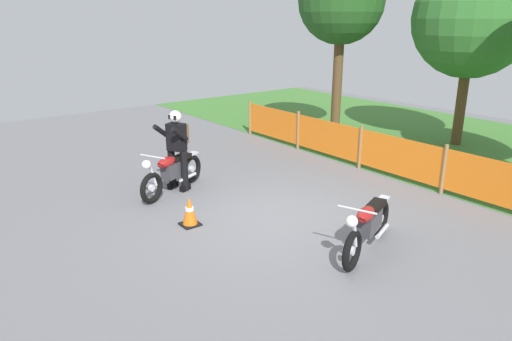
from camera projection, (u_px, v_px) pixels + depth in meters
name	position (u px, v px, depth m)	size (l,w,h in m)	color
ground	(281.00, 218.00, 8.57)	(24.00, 24.00, 0.02)	slate
grass_verge	(485.00, 151.00, 12.82)	(24.00, 7.82, 0.01)	#427A33
barrier_fence	(399.00, 157.00, 10.38)	(11.00, 0.08, 1.05)	olive
tree_leftmost	(341.00, 2.00, 13.04)	(2.41, 2.41, 5.12)	brown
tree_near_left	(473.00, 19.00, 12.41)	(3.13, 3.13, 5.00)	brown
motorcycle_lead	(368.00, 225.00, 7.20)	(0.87, 1.86, 0.92)	black
motorcycle_trailing	(172.00, 171.00, 9.67)	(0.98, 1.84, 0.94)	black
rider_trailing	(177.00, 146.00, 9.70)	(0.69, 0.78, 1.69)	black
traffic_cone	(190.00, 211.00, 8.19)	(0.32, 0.32, 0.53)	black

